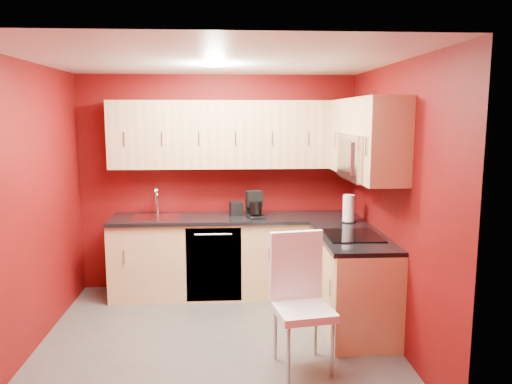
{
  "coord_description": "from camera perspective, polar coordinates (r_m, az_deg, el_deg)",
  "views": [
    {
      "loc": [
        0.09,
        -4.33,
        2.04
      ],
      "look_at": [
        0.39,
        0.55,
        1.29
      ],
      "focal_mm": 35.0,
      "sensor_mm": 36.0,
      "label": 1
    }
  ],
  "objects": [
    {
      "name": "wall_front",
      "position": [
        2.94,
        -5.12,
        -6.88
      ],
      "size": [
        3.2,
        0.0,
        3.2
      ],
      "primitive_type": "plane",
      "rotation": [
        -1.57,
        0.0,
        0.0
      ],
      "color": "#6A0A0C",
      "rests_on": "floor"
    },
    {
      "name": "napkin_holder",
      "position": [
        5.7,
        -2.27,
        -1.88
      ],
      "size": [
        0.16,
        0.16,
        0.15
      ],
      "primitive_type": null,
      "rotation": [
        0.0,
        0.0,
        0.17
      ],
      "color": "black",
      "rests_on": "countertop_back"
    },
    {
      "name": "paper_towel",
      "position": [
        5.4,
        10.55,
        -1.87
      ],
      "size": [
        0.19,
        0.19,
        0.29
      ],
      "primitive_type": null,
      "rotation": [
        0.0,
        0.0,
        -0.15
      ],
      "color": "white",
      "rests_on": "countertop_right"
    },
    {
      "name": "upper_cabinets_right",
      "position": [
        4.95,
        12.24,
        6.81
      ],
      "size": [
        0.35,
        1.55,
        0.75
      ],
      "color": "tan",
      "rests_on": "wall_right"
    },
    {
      "name": "cooktop",
      "position": [
        4.82,
        10.97,
        -4.9
      ],
      "size": [
        0.5,
        0.55,
        0.01
      ],
      "primitive_type": "cube",
      "color": "black",
      "rests_on": "countertop_right"
    },
    {
      "name": "countertop_right",
      "position": [
        4.86,
        10.92,
        -5.09
      ],
      "size": [
        0.63,
        1.27,
        0.04
      ],
      "primitive_type": "cube",
      "color": "black",
      "rests_on": "base_cabinets_right"
    },
    {
      "name": "dishwasher_front",
      "position": [
        5.48,
        -4.84,
        -8.28
      ],
      "size": [
        0.6,
        0.02,
        0.82
      ],
      "primitive_type": "cube",
      "color": "black",
      "rests_on": "base_cabinets_back"
    },
    {
      "name": "upper_cabinets_back",
      "position": [
        5.66,
        -2.38,
        6.59
      ],
      "size": [
        2.8,
        0.35,
        0.75
      ],
      "primitive_type": "cube",
      "color": "tan",
      "rests_on": "wall_back"
    },
    {
      "name": "dining_chair",
      "position": [
        4.11,
        5.43,
        -12.56
      ],
      "size": [
        0.51,
        0.53,
        1.09
      ],
      "primitive_type": null,
      "rotation": [
        0.0,
        0.0,
        0.17
      ],
      "color": "white",
      "rests_on": "floor"
    },
    {
      "name": "base_cabinets_back",
      "position": [
        5.76,
        -2.27,
        -7.41
      ],
      "size": [
        2.8,
        0.6,
        0.87
      ],
      "primitive_type": "cube",
      "color": "#DDC37E",
      "rests_on": "floor"
    },
    {
      "name": "downlight",
      "position": [
        4.65,
        -4.72,
        14.24
      ],
      "size": [
        0.2,
        0.2,
        0.01
      ],
      "primitive_type": "cylinder",
      "color": "white",
      "rests_on": "ceiling"
    },
    {
      "name": "microwave",
      "position": [
        4.73,
        12.58,
        3.95
      ],
      "size": [
        0.42,
        0.76,
        0.42
      ],
      "color": "silver",
      "rests_on": "upper_cabinets_right"
    },
    {
      "name": "wall_back",
      "position": [
        5.88,
        -4.33,
        1.04
      ],
      "size": [
        3.2,
        0.0,
        3.2
      ],
      "primitive_type": "plane",
      "rotation": [
        1.57,
        0.0,
        0.0
      ],
      "color": "#6A0A0C",
      "rests_on": "floor"
    },
    {
      "name": "base_cabinets_right",
      "position": [
        5.0,
        10.89,
        -10.11
      ],
      "size": [
        0.6,
        1.3,
        0.87
      ],
      "primitive_type": "cube",
      "color": "#DDC37E",
      "rests_on": "floor"
    },
    {
      "name": "wall_left",
      "position": [
        4.71,
        -24.45,
        -1.68
      ],
      "size": [
        0.0,
        3.0,
        3.0
      ],
      "primitive_type": "plane",
      "rotation": [
        1.57,
        0.0,
        1.57
      ],
      "color": "#6A0A0C",
      "rests_on": "floor"
    },
    {
      "name": "coffee_maker",
      "position": [
        5.52,
        -0.0,
        -1.47
      ],
      "size": [
        0.23,
        0.28,
        0.3
      ],
      "primitive_type": null,
      "rotation": [
        0.0,
        0.0,
        0.26
      ],
      "color": "black",
      "rests_on": "countertop_back"
    },
    {
      "name": "floor",
      "position": [
        4.79,
        -4.4,
        -16.49
      ],
      "size": [
        3.2,
        3.2,
        0.0
      ],
      "primitive_type": "plane",
      "color": "#53504D",
      "rests_on": "ground"
    },
    {
      "name": "sink",
      "position": [
        5.69,
        -11.4,
        -2.49
      ],
      "size": [
        0.52,
        0.42,
        0.35
      ],
      "color": "silver",
      "rests_on": "countertop_back"
    },
    {
      "name": "countertop_back",
      "position": [
        5.63,
        -2.29,
        -3.01
      ],
      "size": [
        2.8,
        0.63,
        0.04
      ],
      "primitive_type": "cube",
      "color": "black",
      "rests_on": "base_cabinets_back"
    },
    {
      "name": "ceiling",
      "position": [
        4.35,
        -4.8,
        14.81
      ],
      "size": [
        3.2,
        3.2,
        0.0
      ],
      "primitive_type": "plane",
      "rotation": [
        3.14,
        0.0,
        0.0
      ],
      "color": "white",
      "rests_on": "wall_back"
    },
    {
      "name": "wall_right",
      "position": [
        4.65,
        15.53,
        -1.33
      ],
      "size": [
        0.0,
        3.0,
        3.0
      ],
      "primitive_type": "plane",
      "rotation": [
        1.57,
        0.0,
        -1.57
      ],
      "color": "#6A0A0C",
      "rests_on": "floor"
    }
  ]
}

